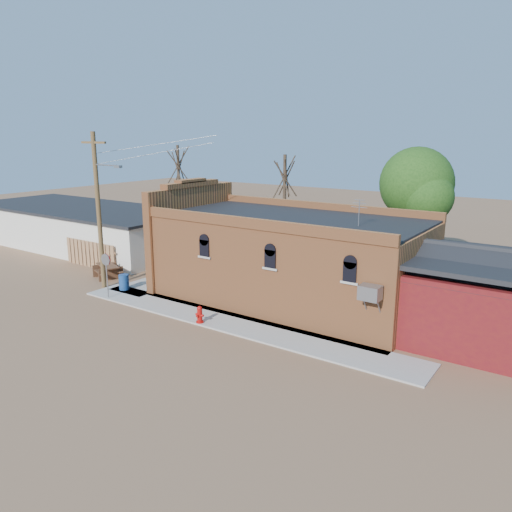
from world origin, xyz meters
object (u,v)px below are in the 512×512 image
Objects in this scene: stop_sign at (106,264)px; utility_pole at (99,208)px; trash_barrel at (124,282)px; picnic_table at (108,269)px; brick_bar at (285,258)px; fire_hydrant at (200,314)px.

utility_pole is at bearing 166.32° from stop_sign.
stop_sign is 2.82× the size of trash_barrel.
utility_pole reaches higher than picnic_table.
trash_barrel is 0.37× the size of picnic_table.
brick_bar is at bearing 23.69° from utility_pole.
fire_hydrant is 0.33× the size of stop_sign.
stop_sign reaches higher than fire_hydrant.
brick_bar reaches higher than picnic_table.
picnic_table is (-2.98, 1.27, 0.02)m from trash_barrel.
trash_barrel is 3.24m from picnic_table.
stop_sign is 1.04× the size of picnic_table.
brick_bar is 10.96m from utility_pole.
brick_bar is 6.85× the size of picnic_table.
brick_bar is at bearing 54.63° from stop_sign.
utility_pole reaches higher than trash_barrel.
fire_hydrant is at bearing -12.01° from trash_barrel.
stop_sign is (-8.00, -5.49, -0.34)m from brick_bar.
fire_hydrant is 0.94× the size of trash_barrel.
brick_bar is at bearing 63.98° from fire_hydrant.
trash_barrel is (1.36, 0.30, -4.25)m from utility_pole.
fire_hydrant is at bearing -8.12° from utility_pole.
stop_sign is at bearing 167.76° from fire_hydrant.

